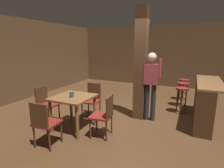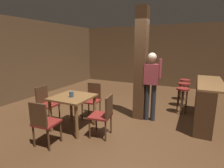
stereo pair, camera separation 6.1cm
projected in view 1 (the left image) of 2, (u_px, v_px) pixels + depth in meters
ground_plane at (126, 121)px, 4.47m from camera, size 10.80×10.80×0.00m
wall_back at (160, 56)px, 8.15m from camera, size 8.00×0.10×2.80m
wall_left at (14, 60)px, 5.82m from camera, size 0.10×9.00×2.80m
pillar at (141, 65)px, 4.40m from camera, size 0.28×0.28×2.80m
dining_table at (73, 103)px, 3.93m from camera, size 0.84×0.84×0.78m
chair_west at (46, 102)px, 4.32m from camera, size 0.44×0.44×0.89m
chair_south at (44, 122)px, 3.23m from camera, size 0.45×0.45×0.89m
chair_east at (104, 114)px, 3.61m from camera, size 0.47×0.47×0.89m
chair_north at (92, 98)px, 4.67m from camera, size 0.45×0.45×0.89m
napkin_cup at (72, 94)px, 3.83m from camera, size 0.10×0.10×0.12m
standing_person at (151, 82)px, 4.33m from camera, size 0.47×0.23×1.72m
bar_counter at (203, 101)px, 4.34m from camera, size 0.56×1.91×1.04m
bar_stool_near at (182, 94)px, 4.87m from camera, size 0.34×0.34×0.74m
bar_stool_mid at (183, 89)px, 5.41m from camera, size 0.36×0.36×0.76m
bar_stool_far at (184, 85)px, 6.06m from camera, size 0.34×0.34×0.74m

